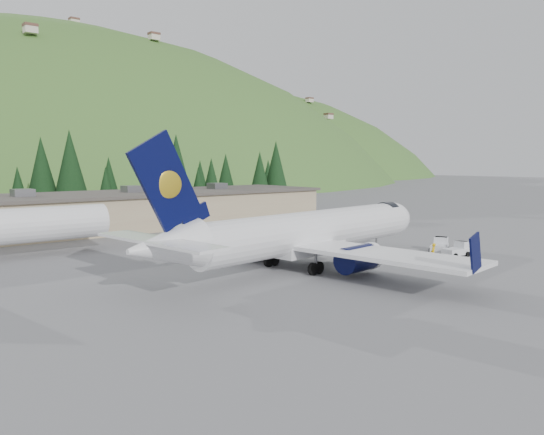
{
  "coord_description": "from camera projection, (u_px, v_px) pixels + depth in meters",
  "views": [
    {
      "loc": [
        -34.01,
        -34.65,
        9.6
      ],
      "look_at": [
        0.0,
        6.0,
        4.0
      ],
      "focal_mm": 35.0,
      "sensor_mm": 36.0,
      "label": 1
    }
  ],
  "objects": [
    {
      "name": "ground",
      "position": [
        313.0,
        266.0,
        49.14
      ],
      "size": [
        600.0,
        600.0,
        0.0
      ],
      "primitive_type": "plane",
      "color": "slate"
    },
    {
      "name": "airliner",
      "position": [
        307.0,
        233.0,
        48.06
      ],
      "size": [
        35.51,
        33.4,
        11.78
      ],
      "rotation": [
        0.0,
        0.0,
        0.11
      ],
      "color": "white",
      "rests_on": "ground"
    },
    {
      "name": "baggage_tug_a",
      "position": [
        440.0,
        246.0,
        56.35
      ],
      "size": [
        3.27,
        2.62,
        1.56
      ],
      "rotation": [
        0.0,
        0.0,
        0.41
      ],
      "color": "silver",
      "rests_on": "ground"
    },
    {
      "name": "baggage_tug_b",
      "position": [
        457.0,
        250.0,
        53.91
      ],
      "size": [
        2.96,
        1.99,
        1.5
      ],
      "rotation": [
        0.0,
        0.0,
        -0.12
      ],
      "color": "silver",
      "rests_on": "ground"
    },
    {
      "name": "terminal_building",
      "position": [
        99.0,
        211.0,
        74.65
      ],
      "size": [
        71.0,
        17.0,
        6.1
      ],
      "color": "tan",
      "rests_on": "ground"
    },
    {
      "name": "ramp_worker",
      "position": [
        433.0,
        253.0,
        50.37
      ],
      "size": [
        0.8,
        0.65,
        1.88
      ],
      "primitive_type": "imported",
      "rotation": [
        0.0,
        0.0,
        3.47
      ],
      "color": "#E9B009",
      "rests_on": "ground"
    },
    {
      "name": "tree_line",
      "position": [
        28.0,
        174.0,
        90.05
      ],
      "size": [
        112.49,
        16.64,
        14.38
      ],
      "color": "black",
      "rests_on": "ground"
    },
    {
      "name": "hills",
      "position": [
        85.0,
        358.0,
        250.05
      ],
      "size": [
        614.0,
        330.0,
        300.0
      ],
      "color": "#3E6022",
      "rests_on": "ground"
    }
  ]
}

